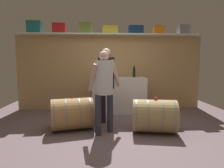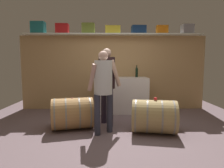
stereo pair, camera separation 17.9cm
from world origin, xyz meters
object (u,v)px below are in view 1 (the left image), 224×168
object	(u,v)px
tasting_cup	(156,98)
toolcase_teal	(34,27)
work_cabinet	(119,95)
wine_glass	(113,74)
toolcase_red	(59,28)
toolcase_orange	(159,30)
toolcase_navy	(136,30)
toolcase_grey	(183,30)
wine_barrel_near	(154,116)
wine_barrel_far	(72,114)
wine_bottle_dark	(134,72)
winemaker_pouring	(107,79)
visitor_tasting	(104,84)
toolcase_yellow	(110,30)
toolcase_olive	(86,28)

from	to	relation	value
tasting_cup	toolcase_teal	bearing A→B (deg)	146.46
work_cabinet	wine_glass	size ratio (longest dim) A/B	10.23
toolcase_red	toolcase_orange	xyz separation A→B (m)	(2.75, 0.00, -0.02)
toolcase_teal	tasting_cup	distance (m)	3.76
wine_glass	toolcase_navy	bearing A→B (deg)	26.66
toolcase_grey	wine_barrel_near	size ratio (longest dim) A/B	0.32
toolcase_red	wine_barrel_far	bearing A→B (deg)	-74.63
wine_bottle_dark	winemaker_pouring	bearing A→B (deg)	-123.04
toolcase_navy	visitor_tasting	distance (m)	2.46
toolcase_navy	winemaker_pouring	xyz separation A→B (m)	(-0.86, -1.37, -1.24)
toolcase_yellow	toolcase_orange	bearing A→B (deg)	-1.30
wine_bottle_dark	tasting_cup	size ratio (longest dim) A/B	5.69
wine_barrel_far	toolcase_olive	bearing A→B (deg)	70.41
wine_barrel_near	visitor_tasting	world-z (taller)	visitor_tasting
work_cabinet	wine_barrel_far	size ratio (longest dim) A/B	1.51
toolcase_teal	toolcase_grey	world-z (taller)	toolcase_teal
toolcase_yellow	tasting_cup	bearing A→B (deg)	-68.54
toolcase_yellow	toolcase_navy	world-z (taller)	toolcase_navy
work_cabinet	toolcase_grey	bearing A→B (deg)	7.66
toolcase_red	wine_bottle_dark	world-z (taller)	toolcase_red
toolcase_teal	wine_bottle_dark	world-z (taller)	toolcase_teal
wine_barrel_far	toolcase_yellow	bearing A→B (deg)	49.13
toolcase_yellow	toolcase_orange	xyz separation A→B (m)	(1.37, 0.00, 0.01)
visitor_tasting	tasting_cup	bearing A→B (deg)	-34.68
toolcase_orange	wine_bottle_dark	size ratio (longest dim) A/B	0.95
toolcase_orange	work_cabinet	size ratio (longest dim) A/B	0.22
winemaker_pouring	wine_bottle_dark	bearing A→B (deg)	118.37
toolcase_red	visitor_tasting	bearing A→B (deg)	-61.09
toolcase_olive	toolcase_navy	size ratio (longest dim) A/B	0.89
wine_bottle_dark	wine_barrel_far	bearing A→B (deg)	-135.34
toolcase_yellow	toolcase_grey	distance (m)	2.06
toolcase_red	wine_barrel_near	world-z (taller)	toolcase_red
toolcase_olive	toolcase_red	bearing A→B (deg)	-178.83
toolcase_teal	visitor_tasting	distance (m)	2.95
toolcase_teal	wine_glass	xyz separation A→B (m)	(2.10, -0.33, -1.25)
wine_bottle_dark	wine_barrel_far	world-z (taller)	wine_bottle_dark
toolcase_yellow	toolcase_orange	size ratio (longest dim) A/B	1.33
wine_bottle_dark	toolcase_teal	bearing A→B (deg)	176.97
wine_barrel_far	wine_barrel_near	bearing A→B (deg)	-22.27
tasting_cup	visitor_tasting	xyz separation A→B (m)	(-0.99, -0.02, 0.30)
toolcase_red	work_cabinet	world-z (taller)	toolcase_red
winemaker_pouring	toolcase_grey	bearing A→B (deg)	93.31
toolcase_grey	visitor_tasting	size ratio (longest dim) A/B	0.19
tasting_cup	toolcase_red	bearing A→B (deg)	139.17
toolcase_orange	wine_barrel_far	xyz separation A→B (m)	(-2.21, -1.63, -1.93)
toolcase_teal	visitor_tasting	xyz separation A→B (m)	(1.84, -1.89, -1.34)
visitor_tasting	toolcase_yellow	bearing A→B (deg)	48.28
toolcase_grey	winemaker_pouring	distance (m)	2.88
wine_glass	winemaker_pouring	world-z (taller)	winemaker_pouring
wine_barrel_far	work_cabinet	bearing A→B (deg)	38.79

